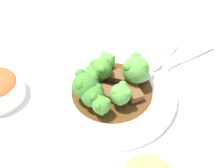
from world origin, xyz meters
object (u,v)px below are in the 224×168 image
object	(u,v)px
serving_spoon	(147,71)
main_plate	(112,92)
beef_strip_0	(108,93)
beef_strip_2	(114,75)
broccoli_floret_5	(101,69)
broccoli_floret_2	(93,95)
broccoli_floret_1	(101,105)
broccoli_floret_4	(106,61)
broccoli_floret_3	(135,68)
beef_strip_1	(132,91)
broccoli_floret_0	(90,76)
broccoli_floret_6	(122,93)
sauce_dish	(161,44)
broccoli_floret_7	(85,84)

from	to	relation	value
serving_spoon	main_plate	bearing A→B (deg)	9.91
beef_strip_0	beef_strip_2	distance (m)	0.05
broccoli_floret_5	broccoli_floret_2	bearing A→B (deg)	56.32
broccoli_floret_1	broccoli_floret_4	xyz separation A→B (m)	(-0.05, -0.10, -0.00)
broccoli_floret_3	beef_strip_1	bearing A→B (deg)	59.45
serving_spoon	broccoli_floret_2	bearing A→B (deg)	15.57
beef_strip_2	broccoli_floret_0	world-z (taller)	broccoli_floret_0
broccoli_floret_3	broccoli_floret_5	bearing A→B (deg)	-26.10
broccoli_floret_5	broccoli_floret_6	world-z (taller)	broccoli_floret_5
broccoli_floret_6	beef_strip_1	bearing A→B (deg)	-153.83
broccoli_floret_6	broccoli_floret_5	bearing A→B (deg)	-79.83
beef_strip_1	broccoli_floret_4	size ratio (longest dim) A/B	1.18
beef_strip_0	broccoli_floret_2	xyz separation A→B (m)	(0.03, 0.01, 0.02)
beef_strip_0	broccoli_floret_6	xyz separation A→B (m)	(-0.02, 0.03, 0.02)
main_plate	beef_strip_2	world-z (taller)	beef_strip_2
broccoli_floret_4	sauce_dish	xyz separation A→B (m)	(-0.15, -0.04, -0.04)
main_plate	beef_strip_1	world-z (taller)	beef_strip_1
broccoli_floret_0	broccoli_floret_3	bearing A→B (deg)	167.84
broccoli_floret_3	beef_strip_0	bearing A→B (deg)	14.70
broccoli_floret_2	main_plate	bearing A→B (deg)	-155.13
broccoli_floret_2	serving_spoon	world-z (taller)	broccoli_floret_2
broccoli_floret_3	broccoli_floret_5	world-z (taller)	broccoli_floret_3
beef_strip_2	broccoli_floret_2	distance (m)	0.08
serving_spoon	broccoli_floret_4	bearing A→B (deg)	-29.59
beef_strip_1	beef_strip_0	bearing A→B (deg)	-16.32
beef_strip_2	broccoli_floret_4	distance (m)	0.03
sauce_dish	serving_spoon	bearing A→B (deg)	45.58
beef_strip_1	serving_spoon	size ratio (longest dim) A/B	0.20
main_plate	beef_strip_0	bearing A→B (deg)	41.52
beef_strip_2	broccoli_floret_3	bearing A→B (deg)	142.32
broccoli_floret_6	broccoli_floret_2	bearing A→B (deg)	-19.33
broccoli_floret_4	broccoli_floret_5	world-z (taller)	broccoli_floret_5
beef_strip_1	serving_spoon	bearing A→B (deg)	-142.35
main_plate	beef_strip_2	distance (m)	0.04
beef_strip_1	broccoli_floret_5	distance (m)	0.08
broccoli_floret_3	broccoli_floret_5	xyz separation A→B (m)	(0.06, -0.03, -0.01)
beef_strip_0	serving_spoon	size ratio (longest dim) A/B	0.30
beef_strip_1	broccoli_floret_2	bearing A→B (deg)	-2.50
broccoli_floret_2	broccoli_floret_6	world-z (taller)	same
broccoli_floret_3	broccoli_floret_7	bearing A→B (deg)	0.48
beef_strip_2	broccoli_floret_5	world-z (taller)	broccoli_floret_5
broccoli_floret_0	broccoli_floret_2	size ratio (longest dim) A/B	1.05
broccoli_floret_3	broccoli_floret_7	distance (m)	0.10
broccoli_floret_2	broccoli_floret_5	world-z (taller)	broccoli_floret_5
broccoli_floret_1	broccoli_floret_2	bearing A→B (deg)	-75.85
broccoli_floret_2	broccoli_floret_7	distance (m)	0.03
broccoli_floret_4	broccoli_floret_7	world-z (taller)	broccoli_floret_7
broccoli_floret_2	broccoli_floret_3	world-z (taller)	broccoli_floret_3
broccoli_floret_0	sauce_dish	bearing A→B (deg)	-159.77
beef_strip_1	sauce_dish	distance (m)	0.18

